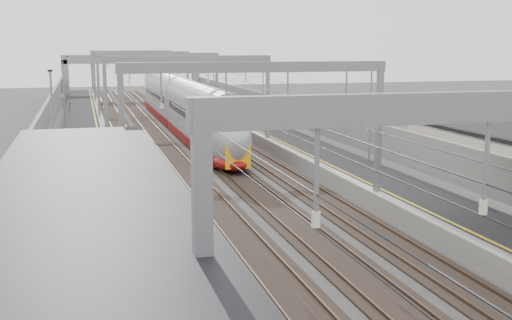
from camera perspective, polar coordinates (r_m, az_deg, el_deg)
platform_left at (r=52.71m, az=-15.02°, el=1.23°), size 4.00×120.00×1.00m
platform_right at (r=55.07m, az=1.86°, el=1.94°), size 4.00×120.00×1.00m
tracks at (r=53.37m, az=-6.39°, el=1.13°), size 11.40×140.00×0.20m
overhead_line at (r=59.32m, az=-7.50°, el=7.92°), size 13.00×140.00×6.60m
canopy_left at (r=10.62m, az=-14.97°, el=-8.01°), size 4.40×30.00×4.24m
overbridge at (r=107.46m, az=-11.00°, el=8.32°), size 22.00×2.20×6.90m
wall_left at (r=52.66m, az=-18.56°, el=2.25°), size 0.30×120.00×3.20m
wall_right at (r=55.94m, az=5.01°, el=3.17°), size 0.30×120.00×3.20m
train at (r=62.81m, az=-6.43°, el=4.32°), size 2.65×48.28×4.19m
signal_green at (r=79.18m, az=-13.16°, el=5.57°), size 0.32×0.32×3.48m
signal_red_near at (r=74.09m, az=-6.46°, el=5.47°), size 0.32×0.32×3.48m
signal_red_far at (r=82.51m, az=-5.82°, el=5.95°), size 0.32×0.32×3.48m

